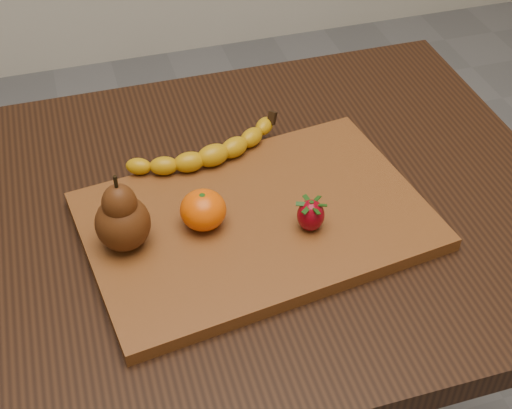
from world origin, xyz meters
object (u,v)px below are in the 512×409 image
object	(u,v)px
cutting_board	(256,221)
mandarin	(203,210)
table	(216,260)
pear	(121,212)

from	to	relation	value
cutting_board	mandarin	bearing A→B (deg)	169.95
table	cutting_board	size ratio (longest dim) A/B	2.22
cutting_board	pear	distance (m)	0.19
mandarin	pear	bearing A→B (deg)	-177.27
cutting_board	mandarin	size ratio (longest dim) A/B	7.38
cutting_board	mandarin	xyz separation A→B (m)	(-0.07, 0.00, 0.04)
pear	mandarin	xyz separation A→B (m)	(0.10, 0.00, -0.03)
table	cutting_board	distance (m)	0.13
table	mandarin	world-z (taller)	mandarin
mandarin	table	bearing A→B (deg)	61.39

